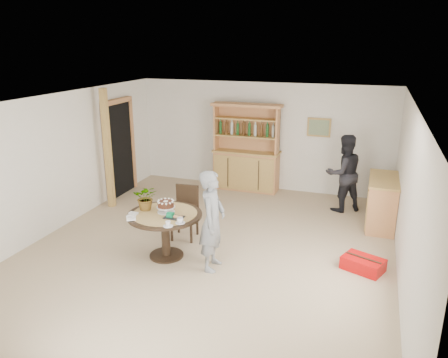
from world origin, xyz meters
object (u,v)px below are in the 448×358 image
at_px(red_suitcase, 363,264).
at_px(dining_chair, 186,208).
at_px(teen_boy, 212,221).
at_px(sideboard, 382,202).
at_px(adult_person, 344,173).
at_px(hutch, 246,161).
at_px(dining_table, 165,222).

bearing_deg(red_suitcase, dining_chair, -162.42).
distance_m(dining_chair, teen_boy, 1.29).
xyz_separation_m(sideboard, teen_boy, (-2.47, -2.59, 0.32)).
height_order(teen_boy, adult_person, adult_person).
relative_size(teen_boy, red_suitcase, 2.23).
bearing_deg(sideboard, red_suitcase, -97.18).
bearing_deg(red_suitcase, sideboard, 105.03).
bearing_deg(dining_chair, red_suitcase, -9.66).
height_order(hutch, dining_chair, hutch).
xyz_separation_m(hutch, dining_table, (-0.28, -3.73, -0.08)).
bearing_deg(adult_person, dining_table, 15.81).
relative_size(hutch, sideboard, 1.62).
xyz_separation_m(teen_boy, adult_person, (1.69, 3.16, 0.02)).
distance_m(hutch, sideboard, 3.29).
xyz_separation_m(dining_table, dining_chair, (-0.01, 0.83, -0.07)).
distance_m(sideboard, red_suitcase, 1.96).
height_order(hutch, sideboard, hutch).
relative_size(dining_table, red_suitcase, 1.70).
bearing_deg(sideboard, hutch, 157.79).
bearing_deg(sideboard, dining_chair, -153.51).
bearing_deg(dining_table, teen_boy, -6.71).
height_order(sideboard, adult_person, adult_person).
xyz_separation_m(dining_table, red_suitcase, (3.08, 0.58, -0.50)).
height_order(dining_chair, teen_boy, teen_boy).
distance_m(hutch, teen_boy, 3.87).
relative_size(dining_table, dining_chair, 1.27).
relative_size(dining_chair, adult_person, 0.59).
bearing_deg(teen_boy, adult_person, -31.72).
relative_size(hutch, red_suitcase, 2.89).
xyz_separation_m(sideboard, dining_chair, (-3.33, -1.66, 0.06)).
height_order(dining_table, teen_boy, teen_boy).
distance_m(dining_table, dining_chair, 0.83).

